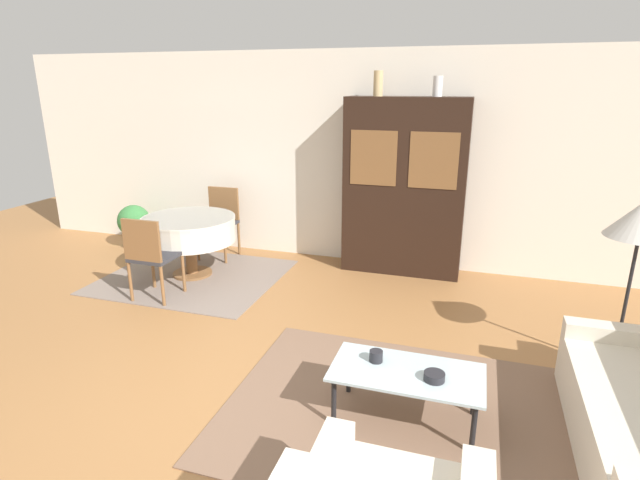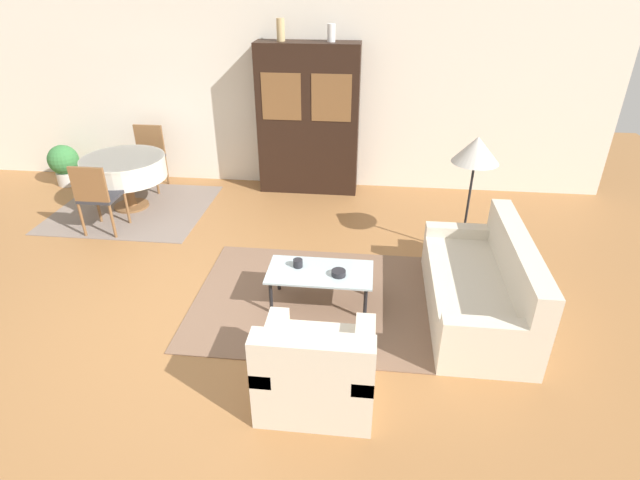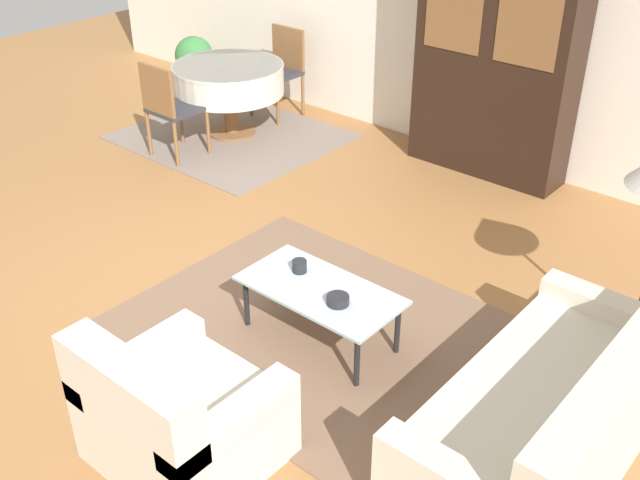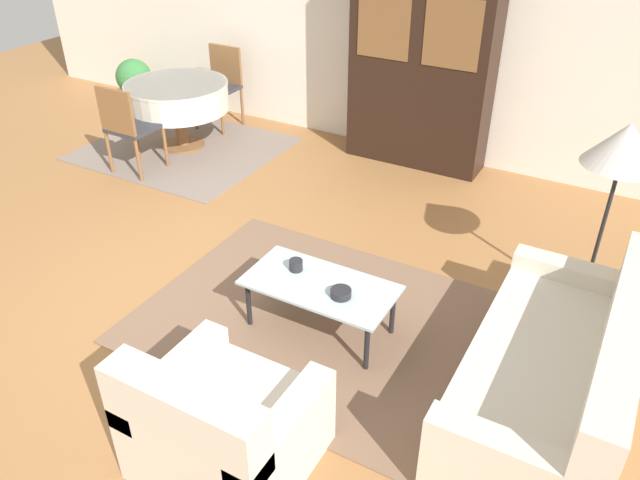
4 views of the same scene
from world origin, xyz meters
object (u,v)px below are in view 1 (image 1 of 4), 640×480
Objects in this scene: dining_table at (189,230)px; vase_short at (438,86)px; potted_plant at (134,224)px; display_cabinet at (404,188)px; bowl at (434,376)px; dining_chair_far at (220,218)px; cup at (376,356)px; dining_chair_near at (150,253)px; vase_tall at (378,83)px; coffee_table at (407,376)px.

vase_short reaches higher than dining_table.
vase_short reaches higher than potted_plant.
display_cabinet is 15.24× the size of bowl.
bowl is at bearing 137.62° from dining_chair_far.
potted_plant is at bearing 146.70° from cup.
dining_chair_near reaches higher than bowl.
dining_chair_near reaches higher than potted_plant.
display_cabinet is at bearing 35.41° from dining_chair_near.
vase_short is (0.68, 0.00, -0.03)m from vase_tall.
bowl is 5.29m from potted_plant.
potted_plant is at bearing 152.20° from dining_table.
vase_tall is 0.68m from vase_short.
coffee_table is 3.54m from vase_short.
bowl is 0.62× the size of vase_short.
vase_tall is at bearing 3.93° from potted_plant.
coffee_table is at bearing 164.20° from bowl.
vase_tall is (2.08, 0.18, 1.74)m from dining_chair_far.
vase_short is 4.56m from potted_plant.
display_cabinet is 2.30× the size of dining_chair_near.
dining_chair_far is at bearing -175.85° from display_cabinet.
vase_tall reaches higher than dining_chair_near.
potted_plant is (-1.37, 1.50, -0.20)m from dining_chair_near.
dining_chair_far is (-2.44, -0.18, -0.53)m from display_cabinet.
coffee_table is at bearing 136.38° from dining_chair_far.
vase_short is (0.05, 2.92, 1.82)m from cup.
cup is 3.51m from vase_tall.
dining_chair_near is at bearing -147.83° from vase_short.
potted_plant is (-1.37, -0.06, -0.20)m from dining_chair_far.
potted_plant is (-4.50, 2.80, -0.07)m from bowl.
display_cabinet is 22.38× the size of cup.
dining_chair_near is 1.56m from dining_chair_far.
potted_plant is at bearing -176.07° from vase_tall.
display_cabinet is (-0.50, 2.98, 0.72)m from coffee_table.
cup is at bearing -23.49° from dining_chair_near.
vase_short is at bearing 96.87° from bowl.
dining_chair_near reaches higher than cup.
dining_table is at bearing -160.88° from vase_short.
dining_table is at bearing 145.49° from coffee_table.
dining_chair_far is 1.48× the size of potted_plant.
dining_chair_far reaches higher than cup.
vase_short is at bearing 32.17° from dining_chair_near.
bowl is at bearing -15.80° from coffee_table.
coffee_table is 5.11m from potted_plant.
bowl is (0.68, -3.03, -0.65)m from display_cabinet.
dining_chair_far is 1.38m from potted_plant.
dining_chair_far reaches higher than dining_table.
dining_chair_near is 4.13× the size of vase_short.
dining_table is at bearing 90.00° from dining_chair_far.
cup is (2.71, -1.18, -0.11)m from dining_chair_near.
potted_plant is at bearing 148.12° from bowl.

